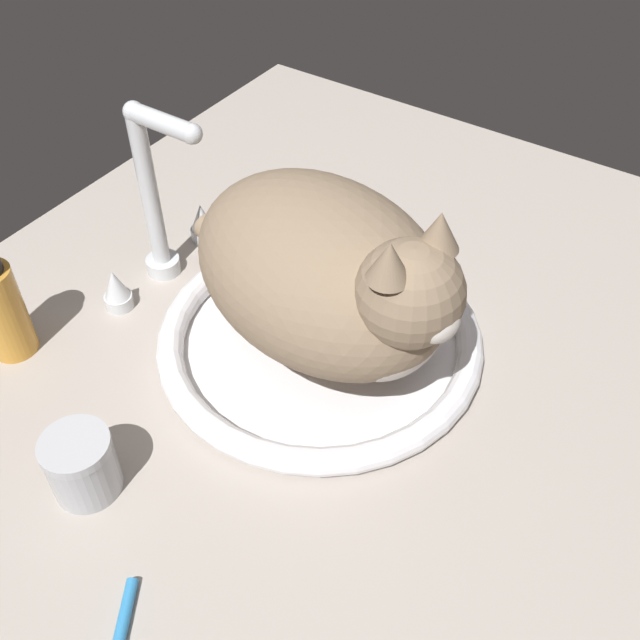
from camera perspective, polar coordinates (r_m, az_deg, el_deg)
The scene contains 6 objects.
countertop at distance 82.54cm, azimuth -0.51°, elevation -1.77°, with size 101.51×83.50×3.00cm, color #ADA399.
sink_basin at distance 79.21cm, azimuth 0.00°, elevation -1.42°, with size 34.74×34.74×2.80cm.
faucet at distance 85.27cm, azimuth -12.40°, elevation 8.05°, with size 18.07×10.78×22.20cm.
cat at distance 71.39cm, azimuth 0.85°, elevation 3.49°, with size 27.70×37.25×20.01cm.
metal_jar at distance 69.75cm, azimuth -17.91°, elevation -10.59°, with size 6.27×6.27×6.59cm.
amber_bottle at distance 82.56cm, azimuth -23.46°, elevation 0.86°, with size 4.80×4.80×12.62cm.
Camera 1 is at (-46.94, -32.21, 61.26)cm, focal length 41.47 mm.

